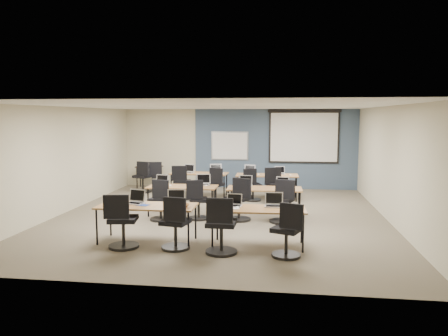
# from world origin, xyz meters

# --- Properties ---
(floor) EXTENTS (8.00, 9.00, 0.02)m
(floor) POSITION_xyz_m (0.00, 0.00, 0.00)
(floor) COLOR #6B6354
(floor) RESTS_ON ground
(ceiling) EXTENTS (8.00, 9.00, 0.02)m
(ceiling) POSITION_xyz_m (0.00, 0.00, 2.70)
(ceiling) COLOR white
(ceiling) RESTS_ON ground
(wall_back) EXTENTS (8.00, 0.04, 2.70)m
(wall_back) POSITION_xyz_m (0.00, 4.50, 1.35)
(wall_back) COLOR beige
(wall_back) RESTS_ON ground
(wall_front) EXTENTS (8.00, 0.04, 2.70)m
(wall_front) POSITION_xyz_m (0.00, -4.50, 1.35)
(wall_front) COLOR beige
(wall_front) RESTS_ON ground
(wall_left) EXTENTS (0.04, 9.00, 2.70)m
(wall_left) POSITION_xyz_m (-4.00, 0.00, 1.35)
(wall_left) COLOR beige
(wall_left) RESTS_ON ground
(wall_right) EXTENTS (0.04, 9.00, 2.70)m
(wall_right) POSITION_xyz_m (4.00, 0.00, 1.35)
(wall_right) COLOR beige
(wall_right) RESTS_ON ground
(blue_accent_panel) EXTENTS (5.50, 0.04, 2.70)m
(blue_accent_panel) POSITION_xyz_m (1.25, 4.47, 1.35)
(blue_accent_panel) COLOR #3D5977
(blue_accent_panel) RESTS_ON wall_back
(whiteboard) EXTENTS (1.28, 0.03, 0.98)m
(whiteboard) POSITION_xyz_m (-0.30, 4.43, 1.45)
(whiteboard) COLOR #A0A8B6
(whiteboard) RESTS_ON wall_back
(projector_screen) EXTENTS (2.40, 0.10, 1.82)m
(projector_screen) POSITION_xyz_m (2.20, 4.41, 1.89)
(projector_screen) COLOR black
(projector_screen) RESTS_ON wall_back
(training_table_front_left) EXTENTS (1.91, 0.80, 0.73)m
(training_table_front_left) POSITION_xyz_m (-1.10, -2.32, 0.69)
(training_table_front_left) COLOR brown
(training_table_front_left) RESTS_ON floor
(training_table_front_right) EXTENTS (1.78, 0.74, 0.73)m
(training_table_front_right) POSITION_xyz_m (1.07, -2.31, 0.68)
(training_table_front_right) COLOR #A26841
(training_table_front_right) RESTS_ON floor
(training_table_mid_left) EXTENTS (1.71, 0.71, 0.73)m
(training_table_mid_left) POSITION_xyz_m (-0.95, 0.07, 0.68)
(training_table_mid_left) COLOR #975726
(training_table_mid_left) RESTS_ON floor
(training_table_mid_right) EXTENTS (1.80, 0.75, 0.73)m
(training_table_mid_right) POSITION_xyz_m (1.08, 0.05, 0.69)
(training_table_mid_right) COLOR #986132
(training_table_mid_right) RESTS_ON floor
(training_table_back_left) EXTENTS (1.74, 0.72, 0.73)m
(training_table_back_left) POSITION_xyz_m (-1.02, 2.63, 0.68)
(training_table_back_left) COLOR #9C6530
(training_table_back_left) RESTS_ON floor
(training_table_back_right) EXTENTS (1.84, 0.76, 0.73)m
(training_table_back_right) POSITION_xyz_m (1.06, 2.49, 0.69)
(training_table_back_right) COLOR #A87B3D
(training_table_back_right) RESTS_ON floor
(laptop_0) EXTENTS (0.36, 0.31, 0.27)m
(laptop_0) POSITION_xyz_m (-1.38, -2.17, 0.80)
(laptop_0) COLOR #B5B5B5
(laptop_0) RESTS_ON training_table_front_left
(mouse_0) EXTENTS (0.06, 0.09, 0.03)m
(mouse_0) POSITION_xyz_m (-1.24, -2.29, 0.74)
(mouse_0) COLOR white
(mouse_0) RESTS_ON training_table_front_left
(task_chair_0) EXTENTS (0.57, 0.57, 1.04)m
(task_chair_0) POSITION_xyz_m (-1.44, -2.81, 0.43)
(task_chair_0) COLOR black
(task_chair_0) RESTS_ON floor
(laptop_1) EXTENTS (0.35, 0.30, 0.27)m
(laptop_1) POSITION_xyz_m (-0.61, -2.04, 0.80)
(laptop_1) COLOR silver
(laptop_1) RESTS_ON training_table_front_left
(mouse_1) EXTENTS (0.07, 0.10, 0.03)m
(mouse_1) POSITION_xyz_m (-0.37, -2.31, 0.74)
(mouse_1) COLOR white
(mouse_1) RESTS_ON training_table_front_left
(task_chair_1) EXTENTS (0.53, 0.53, 1.01)m
(task_chair_1) POSITION_xyz_m (-0.43, -2.75, 0.42)
(task_chair_1) COLOR black
(task_chair_1) RESTS_ON floor
(laptop_2) EXTENTS (0.30, 0.26, 0.23)m
(laptop_2) POSITION_xyz_m (0.59, -2.16, 0.79)
(laptop_2) COLOR #B3B3B6
(laptop_2) RESTS_ON training_table_front_right
(mouse_2) EXTENTS (0.09, 0.11, 0.03)m
(mouse_2) POSITION_xyz_m (0.67, -2.32, 0.74)
(mouse_2) COLOR white
(mouse_2) RESTS_ON training_table_front_right
(task_chair_2) EXTENTS (0.58, 0.58, 1.05)m
(task_chair_2) POSITION_xyz_m (0.44, -2.90, 0.44)
(task_chair_2) COLOR black
(task_chair_2) RESTS_ON floor
(laptop_3) EXTENTS (0.35, 0.30, 0.26)m
(laptop_3) POSITION_xyz_m (1.36, -2.10, 0.80)
(laptop_3) COLOR #ABABAB
(laptop_3) RESTS_ON training_table_front_right
(mouse_3) EXTENTS (0.08, 0.11, 0.04)m
(mouse_3) POSITION_xyz_m (1.69, -2.35, 0.74)
(mouse_3) COLOR white
(mouse_3) RESTS_ON training_table_front_right
(task_chair_3) EXTENTS (0.54, 0.51, 0.99)m
(task_chair_3) POSITION_xyz_m (1.62, -2.94, 0.41)
(task_chair_3) COLOR black
(task_chair_3) RESTS_ON floor
(laptop_4) EXTENTS (0.33, 0.28, 0.25)m
(laptop_4) POSITION_xyz_m (-1.54, 0.23, 0.79)
(laptop_4) COLOR silver
(laptop_4) RESTS_ON training_table_mid_left
(mouse_4) EXTENTS (0.07, 0.11, 0.04)m
(mouse_4) POSITION_xyz_m (-1.25, 0.05, 0.74)
(mouse_4) COLOR white
(mouse_4) RESTS_ON training_table_mid_left
(task_chair_4) EXTENTS (0.53, 0.52, 1.00)m
(task_chair_4) POSITION_xyz_m (-1.32, -0.60, 0.41)
(task_chair_4) COLOR black
(task_chair_4) RESTS_ON floor
(laptop_5) EXTENTS (0.35, 0.30, 0.27)m
(laptop_5) POSITION_xyz_m (-0.49, 0.35, 0.80)
(laptop_5) COLOR #B7B7B7
(laptop_5) RESTS_ON training_table_mid_left
(mouse_5) EXTENTS (0.09, 0.12, 0.04)m
(mouse_5) POSITION_xyz_m (-0.37, 0.17, 0.74)
(mouse_5) COLOR white
(mouse_5) RESTS_ON training_table_mid_left
(task_chair_5) EXTENTS (0.50, 0.49, 0.97)m
(task_chair_5) POSITION_xyz_m (-0.48, -0.38, 0.40)
(task_chair_5) COLOR black
(task_chair_5) RESTS_ON floor
(laptop_6) EXTENTS (0.34, 0.29, 0.26)m
(laptop_6) POSITION_xyz_m (0.60, 0.35, 0.79)
(laptop_6) COLOR silver
(laptop_6) RESTS_ON training_table_mid_right
(mouse_6) EXTENTS (0.07, 0.10, 0.03)m
(mouse_6) POSITION_xyz_m (0.67, 0.12, 0.74)
(mouse_6) COLOR white
(mouse_6) RESTS_ON training_table_mid_right
(task_chair_6) EXTENTS (0.60, 0.57, 1.04)m
(task_chair_6) POSITION_xyz_m (0.52, -0.36, 0.43)
(task_chair_6) COLOR black
(task_chair_6) RESTS_ON floor
(laptop_7) EXTENTS (0.32, 0.27, 0.24)m
(laptop_7) POSITION_xyz_m (1.52, 0.29, 0.79)
(laptop_7) COLOR #B4B4B4
(laptop_7) RESTS_ON training_table_mid_right
(mouse_7) EXTENTS (0.07, 0.10, 0.03)m
(mouse_7) POSITION_xyz_m (1.72, 0.05, 0.74)
(mouse_7) COLOR white
(mouse_7) RESTS_ON training_table_mid_right
(task_chair_7) EXTENTS (0.58, 0.56, 1.04)m
(task_chair_7) POSITION_xyz_m (1.52, -0.43, 0.43)
(task_chair_7) COLOR black
(task_chair_7) RESTS_ON floor
(laptop_8) EXTENTS (0.34, 0.29, 0.26)m
(laptop_8) POSITION_xyz_m (-1.35, 2.63, 0.79)
(laptop_8) COLOR #AFAFAF
(laptop_8) RESTS_ON training_table_back_left
(mouse_8) EXTENTS (0.08, 0.10, 0.03)m
(mouse_8) POSITION_xyz_m (-1.25, 2.53, 0.74)
(mouse_8) COLOR white
(mouse_8) RESTS_ON training_table_back_left
(task_chair_8) EXTENTS (0.55, 0.55, 1.02)m
(task_chair_8) POSITION_xyz_m (-1.45, 2.08, 0.42)
(task_chair_8) COLOR black
(task_chair_8) RESTS_ON floor
(laptop_9) EXTENTS (0.35, 0.30, 0.27)m
(laptop_9) POSITION_xyz_m (-0.54, 2.75, 0.80)
(laptop_9) COLOR silver
(laptop_9) RESTS_ON training_table_back_left
(mouse_9) EXTENTS (0.08, 0.11, 0.04)m
(mouse_9) POSITION_xyz_m (-0.28, 2.58, 0.74)
(mouse_9) COLOR white
(mouse_9) RESTS_ON training_table_back_left
(task_chair_9) EXTENTS (0.55, 0.52, 1.00)m
(task_chair_9) POSITION_xyz_m (-0.42, 1.86, 0.41)
(task_chair_9) COLOR black
(task_chair_9) RESTS_ON floor
(laptop_10) EXTENTS (0.34, 0.29, 0.26)m
(laptop_10) POSITION_xyz_m (0.52, 2.72, 0.79)
(laptop_10) COLOR silver
(laptop_10) RESTS_ON training_table_back_right
(mouse_10) EXTENTS (0.07, 0.10, 0.03)m
(mouse_10) POSITION_xyz_m (0.81, 2.46, 0.74)
(mouse_10) COLOR white
(mouse_10) RESTS_ON training_table_back_right
(task_chair_10) EXTENTS (0.51, 0.48, 0.96)m
(task_chair_10) POSITION_xyz_m (0.64, 2.10, 0.40)
(task_chair_10) COLOR black
(task_chair_10) RESTS_ON floor
(laptop_11) EXTENTS (0.30, 0.26, 0.23)m
(laptop_11) POSITION_xyz_m (1.43, 2.69, 0.79)
(laptop_11) COLOR #A6A6B1
(laptop_11) RESTS_ON training_table_back_right
(mouse_11) EXTENTS (0.08, 0.10, 0.03)m
(mouse_11) POSITION_xyz_m (1.74, 2.42, 0.74)
(mouse_11) COLOR white
(mouse_11) RESTS_ON training_table_back_right
(task_chair_11) EXTENTS (0.60, 0.58, 1.05)m
(task_chair_11) POSITION_xyz_m (1.31, 1.79, 0.44)
(task_chair_11) COLOR black
(task_chair_11) RESTS_ON floor
(blue_mousepad) EXTENTS (0.27, 0.24, 0.01)m
(blue_mousepad) POSITION_xyz_m (-1.18, -2.33, 0.73)
(blue_mousepad) COLOR navy
(blue_mousepad) RESTS_ON training_table_front_left
(snack_bowl) EXTENTS (0.28, 0.28, 0.07)m
(snack_bowl) POSITION_xyz_m (-0.36, -2.43, 0.76)
(snack_bowl) COLOR brown
(snack_bowl) RESTS_ON training_table_front_left
(snack_plate) EXTENTS (0.22, 0.22, 0.01)m
(snack_plate) POSITION_xyz_m (0.64, -2.42, 0.74)
(snack_plate) COLOR white
(snack_plate) RESTS_ON training_table_front_right
(coffee_cup) EXTENTS (0.07, 0.07, 0.06)m
(coffee_cup) POSITION_xyz_m (0.50, -2.36, 0.77)
(coffee_cup) COLOR white
(coffee_cup) RESTS_ON snack_plate
(utility_table) EXTENTS (0.89, 0.49, 0.75)m
(utility_table) POSITION_xyz_m (-3.05, 4.02, 0.65)
(utility_table) COLOR black
(utility_table) RESTS_ON floor
(spare_chair_a) EXTENTS (0.51, 0.51, 0.99)m
(spare_chair_a) POSITION_xyz_m (-2.54, 3.35, 0.41)
(spare_chair_a) COLOR black
(spare_chair_a) RESTS_ON floor
(spare_chair_b) EXTENTS (0.57, 0.55, 1.02)m
(spare_chair_b) POSITION_xyz_m (-2.96, 3.06, 0.42)
(spare_chair_b) COLOR black
(spare_chair_b) RESTS_ON floor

